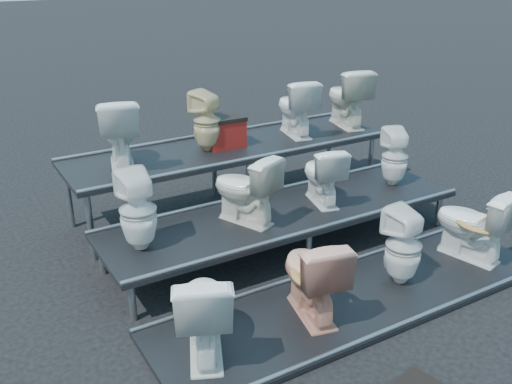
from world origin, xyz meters
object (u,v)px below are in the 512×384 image
toilet_2 (403,246)px  toilet_6 (322,174)px  toilet_9 (207,121)px  toilet_11 (347,97)px  toilet_10 (296,107)px  toilet_8 (119,132)px  toilet_0 (203,310)px  toilet_1 (312,275)px  toilet_3 (472,223)px  toilet_5 (245,189)px  toilet_7 (395,157)px  toilet_4 (138,211)px  red_crate (223,133)px

toilet_2 → toilet_6: size_ratio=1.16×
toilet_9 → toilet_11: toilet_11 is taller
toilet_9 → toilet_10: size_ratio=0.98×
toilet_9 → toilet_8: bearing=-23.0°
toilet_0 → toilet_1: size_ratio=1.01×
toilet_2 → toilet_3: size_ratio=0.99×
toilet_5 → toilet_9: toilet_9 is taller
toilet_8 → toilet_7: bearing=171.6°
toilet_5 → toilet_6: (1.02, 0.00, -0.04)m
toilet_5 → toilet_7: (2.14, 0.00, -0.02)m
toilet_2 → toilet_8: toilet_8 is taller
toilet_1 → toilet_6: bearing=-116.3°
toilet_1 → toilet_10: 3.13m
toilet_10 → toilet_11: 0.88m
toilet_6 → toilet_10: size_ratio=0.90×
toilet_6 → toilet_5: bearing=14.3°
toilet_7 → toilet_11: size_ratio=0.87×
toilet_6 → toilet_10: 1.46m
toilet_4 → toilet_8: bearing=-101.1°
toilet_9 → toilet_10: (1.32, 0.00, 0.01)m
toilet_0 → toilet_1: 1.09m
toilet_2 → toilet_5: (-1.08, 1.30, 0.38)m
toilet_9 → red_crate: size_ratio=1.58×
toilet_1 → toilet_6: 1.71m
toilet_5 → toilet_11: bearing=-174.1°
toilet_7 → toilet_8: size_ratio=0.88×
toilet_4 → toilet_8: toilet_8 is taller
toilet_5 → red_crate: toilet_5 is taller
toilet_6 → toilet_7: 1.12m
toilet_0 → toilet_9: size_ratio=1.11×
toilet_8 → red_crate: 1.39m
red_crate → toilet_8: bearing=-176.5°
toilet_5 → toilet_9: size_ratio=1.01×
toilet_7 → toilet_1: bearing=52.2°
toilet_0 → toilet_5: bearing=-107.1°
toilet_4 → toilet_11: 3.83m
toilet_4 → toilet_9: bearing=-136.0°
toilet_1 → toilet_6: toilet_6 is taller
toilet_3 → toilet_6: bearing=-63.9°
toilet_4 → toilet_7: bearing=-179.2°
toilet_0 → toilet_8: 2.73m
toilet_8 → toilet_9: toilet_8 is taller
toilet_5 → toilet_8: bearing=-77.6°
toilet_6 → red_crate: bearing=-53.0°
toilet_3 → red_crate: 3.16m
toilet_1 → red_crate: 2.76m
toilet_8 → red_crate: (1.36, 0.06, -0.24)m
toilet_3 → toilet_7: size_ratio=1.12×
toilet_9 → toilet_7: bearing=123.2°
toilet_9 → toilet_6: bearing=99.3°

